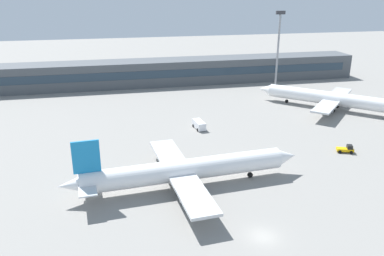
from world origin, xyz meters
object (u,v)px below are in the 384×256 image
object	(u,v)px
baggage_tug_yellow	(346,149)
service_van_white	(199,125)
airplane_near	(187,170)
floodlight_tower_west	(278,44)
airplane_mid	(329,98)

from	to	relation	value
baggage_tug_yellow	service_van_white	size ratio (longest dim) A/B	0.72
airplane_near	baggage_tug_yellow	xyz separation A→B (m)	(37.70, 7.85, -2.57)
airplane_near	service_van_white	bearing A→B (deg)	72.48
floodlight_tower_west	airplane_mid	bearing A→B (deg)	-81.42
airplane_mid	floodlight_tower_west	xyz separation A→B (m)	(-4.29, 28.47, 12.08)
baggage_tug_yellow	floodlight_tower_west	world-z (taller)	floodlight_tower_west
airplane_near	floodlight_tower_west	bearing A→B (deg)	55.06
airplane_near	service_van_white	xyz separation A→B (m)	(9.38, 29.69, -2.25)
airplane_mid	floodlight_tower_west	bearing A→B (deg)	98.58
airplane_mid	baggage_tug_yellow	xyz separation A→B (m)	(-13.28, -30.50, -2.53)
airplane_near	airplane_mid	xyz separation A→B (m)	(50.97, 38.36, -0.04)
airplane_near	floodlight_tower_west	xyz separation A→B (m)	(46.68, 66.82, 12.04)
service_van_white	floodlight_tower_west	bearing A→B (deg)	44.87
baggage_tug_yellow	service_van_white	world-z (taller)	service_van_white
airplane_mid	service_van_white	distance (m)	42.55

